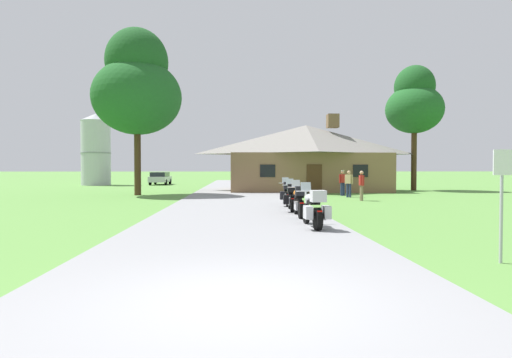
{
  "coord_description": "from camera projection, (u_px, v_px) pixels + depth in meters",
  "views": [
    {
      "loc": [
        -0.03,
        -5.42,
        1.78
      ],
      "look_at": [
        1.09,
        19.99,
        1.15
      ],
      "focal_mm": 29.21,
      "sensor_mm": 36.0,
      "label": 1
    }
  ],
  "objects": [
    {
      "name": "motorcycle_silver_nearest_to_camera",
      "position": [
        314.0,
        209.0,
        12.07
      ],
      "size": [
        0.78,
        2.08,
        1.3
      ],
      "rotation": [
        0.0,
        0.0,
        0.06
      ],
      "color": "black",
      "rests_on": "asphalt_driveway"
    },
    {
      "name": "motorcycle_black_farthest_in_row",
      "position": [
        287.0,
        194.0,
        19.4
      ],
      "size": [
        0.74,
        2.08,
        1.3
      ],
      "rotation": [
        0.0,
        0.0,
        -0.03
      ],
      "color": "black",
      "rests_on": "asphalt_driveway"
    },
    {
      "name": "parked_silver_suv_far_left",
      "position": [
        160.0,
        178.0,
        46.54
      ],
      "size": [
        1.92,
        4.6,
        1.4
      ],
      "rotation": [
        0.0,
        0.0,
        0.0
      ],
      "color": "#ADAFB7",
      "rests_on": "ground"
    },
    {
      "name": "bystander_red_shirt_beside_signpost",
      "position": [
        343.0,
        181.0,
        27.47
      ],
      "size": [
        0.51,
        0.35,
        1.69
      ],
      "rotation": [
        0.0,
        0.0,
        0.41
      ],
      "color": "navy",
      "rests_on": "ground"
    },
    {
      "name": "bystander_tan_shirt_near_lodge",
      "position": [
        349.0,
        182.0,
        25.87
      ],
      "size": [
        0.42,
        0.41,
        1.67
      ],
      "rotation": [
        0.0,
        0.0,
        2.37
      ],
      "color": "navy",
      "rests_on": "ground"
    },
    {
      "name": "motorcycle_orange_second_in_row",
      "position": [
        299.0,
        201.0,
        14.91
      ],
      "size": [
        0.66,
        2.08,
        1.3
      ],
      "rotation": [
        0.0,
        0.0,
        -0.02
      ],
      "color": "black",
      "rests_on": "asphalt_driveway"
    },
    {
      "name": "asphalt_driveway",
      "position": [
        238.0,
        200.0,
        23.44
      ],
      "size": [
        6.4,
        80.0,
        0.06
      ],
      "primitive_type": "cube",
      "color": "gray",
      "rests_on": "ground"
    },
    {
      "name": "motorcycle_green_third_in_row",
      "position": [
        292.0,
        198.0,
        16.9
      ],
      "size": [
        0.76,
        2.08,
        1.3
      ],
      "rotation": [
        0.0,
        0.0,
        -0.05
      ],
      "color": "black",
      "rests_on": "asphalt_driveway"
    },
    {
      "name": "ground_plane",
      "position": [
        238.0,
        198.0,
        25.44
      ],
      "size": [
        500.0,
        500.0,
        0.0
      ],
      "primitive_type": "plane",
      "color": "#56893D"
    },
    {
      "name": "metal_signpost_roadside",
      "position": [
        502.0,
        192.0,
        7.79
      ],
      "size": [
        0.36,
        0.06,
        2.14
      ],
      "color": "#9EA0A5",
      "rests_on": "ground"
    },
    {
      "name": "metal_silo_distant",
      "position": [
        96.0,
        149.0,
        45.16
      ],
      "size": [
        3.17,
        3.17,
        7.76
      ],
      "color": "#B2B7BC",
      "rests_on": "ground"
    },
    {
      "name": "stone_lodge",
      "position": [
        306.0,
        157.0,
        33.73
      ],
      "size": [
        12.82,
        7.74,
        6.21
      ],
      "color": "brown",
      "rests_on": "ground"
    },
    {
      "name": "tree_left_near",
      "position": [
        137.0,
        87.0,
        27.84
      ],
      "size": [
        5.91,
        5.91,
        11.17
      ],
      "color": "#422D19",
      "rests_on": "ground"
    },
    {
      "name": "tree_right_of_lodge",
      "position": [
        414.0,
        103.0,
        34.03
      ],
      "size": [
        4.61,
        4.61,
        10.23
      ],
      "color": "#422D19",
      "rests_on": "ground"
    },
    {
      "name": "bystander_red_shirt_by_tree",
      "position": [
        362.0,
        184.0,
        23.17
      ],
      "size": [
        0.23,
        0.55,
        1.67
      ],
      "rotation": [
        0.0,
        0.0,
        1.54
      ],
      "color": "#75664C",
      "rests_on": "ground"
    }
  ]
}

